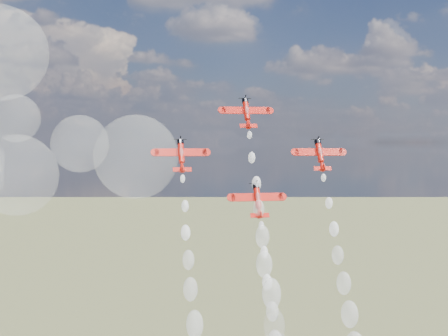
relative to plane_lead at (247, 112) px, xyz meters
name	(u,v)px	position (x,y,z in m)	size (l,w,h in m)	color
plane_lead	(247,112)	(0.00, 0.00, 0.00)	(10.78, 5.76, 7.00)	red
plane_left	(181,155)	(-15.03, -5.24, -9.12)	(10.78, 5.76, 7.00)	red
plane_right	(320,154)	(15.03, -5.24, -9.12)	(10.78, 5.76, 7.00)	red
plane_slot	(258,200)	(0.00, -10.49, -18.25)	(10.78, 5.76, 7.00)	red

